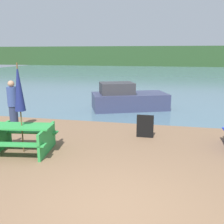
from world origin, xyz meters
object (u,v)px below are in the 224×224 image
Objects in this scene: umbrella_navy at (19,88)px; boat at (127,99)px; signboard at (145,126)px; person at (13,105)px; picnic_table_green at (23,136)px.

umbrella_navy is 6.71m from boat.
signboard is (1.27, -4.25, -0.13)m from boat.
umbrella_navy is at bearing -52.43° from person.
boat is at bearing 72.77° from picnic_table_green.
person is at bearing 179.49° from signboard.
person is at bearing 127.57° from picnic_table_green.
picnic_table_green is 2.65m from person.
umbrella_navy is at bearing -129.34° from boat.
signboard is at bearing -0.51° from person.
boat is at bearing 106.61° from signboard.
person reaches higher than picnic_table_green.
boat is 4.44m from signboard.
person is 2.35× the size of signboard.
picnic_table_green reaches higher than signboard.
boat reaches higher than picnic_table_green.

